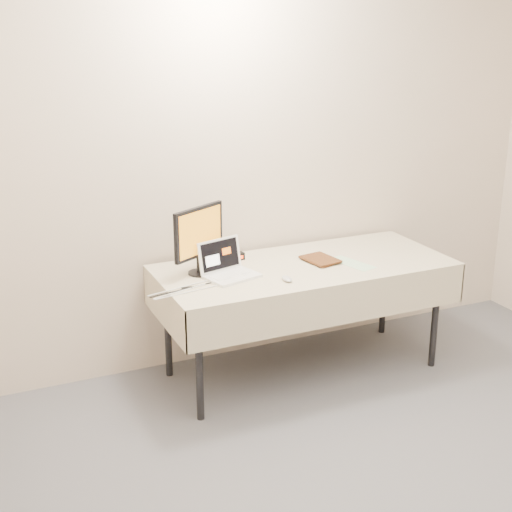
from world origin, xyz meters
name	(u,v)px	position (x,y,z in m)	size (l,w,h in m)	color
back_wall	(274,156)	(0.00, 2.50, 1.35)	(4.00, 0.10, 2.70)	beige
table	(304,274)	(0.00, 2.05, 0.68)	(1.86, 0.81, 0.74)	black
laptop	(227,267)	(-0.52, 2.06, 0.79)	(0.36, 0.32, 0.21)	white
monitor	(199,235)	(-0.66, 2.15, 0.98)	(0.37, 0.22, 0.42)	black
book	(310,246)	(0.03, 2.04, 0.86)	(0.18, 0.02, 0.24)	brown
alarm_clock	(236,257)	(-0.36, 2.30, 0.76)	(0.12, 0.07, 0.05)	black
clicker	(287,279)	(-0.23, 1.83, 0.75)	(0.05, 0.10, 0.02)	#BCBCBF
paper_form	(352,263)	(0.28, 1.94, 0.74)	(0.12, 0.31, 0.00)	#B5E2B4
usb_dongle	(187,288)	(-0.81, 1.94, 0.74)	(0.06, 0.02, 0.01)	black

